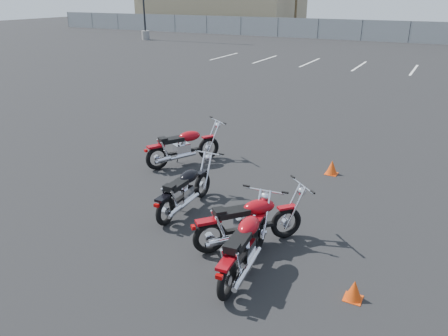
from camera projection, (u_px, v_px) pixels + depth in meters
The scene contains 11 objects.
ground at pixel (202, 206), 8.85m from camera, with size 120.00×120.00×0.00m, color black.
motorcycle_front_red at pixel (183, 147), 10.83m from camera, with size 1.43×1.97×1.02m.
motorcycle_second_black at pixel (185, 190), 8.52m from camera, with size 0.75×1.95×0.95m.
motorcycle_third_red at pixel (245, 246), 6.61m from camera, with size 0.79×2.05×1.00m.
motorcycle_rear_red at pixel (249, 222), 7.30m from camera, with size 1.67×1.78×1.01m.
training_cone_near at pixel (332, 167), 10.35m from camera, with size 0.28×0.28×0.34m.
training_cone_extra at pixel (354, 290), 6.11m from camera, with size 0.25×0.25×0.30m.
light_pole_west at pixel (144, 5), 38.98m from camera, with size 0.80×0.70×11.19m.
chainlink_fence at pixel (409, 32), 37.24m from camera, with size 80.06×0.06×1.80m.
tan_building_west at pixel (221, 9), 52.03m from camera, with size 18.40×10.40×4.30m.
parking_line_stripes at pixel (334, 64), 26.35m from camera, with size 15.12×4.00×0.01m.
Camera 1 is at (4.10, -6.80, 4.02)m, focal length 35.00 mm.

